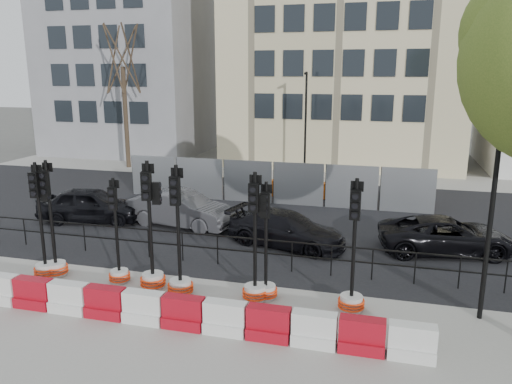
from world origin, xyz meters
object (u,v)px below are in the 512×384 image
(car_a, at_px, (91,205))
(traffic_signal_h, at_px, (352,285))
(traffic_signal_a, at_px, (54,253))
(car_c, at_px, (286,229))
(lamp_post_near, at_px, (494,194))
(traffic_signal_d, at_px, (152,259))

(car_a, bearing_deg, traffic_signal_h, -126.65)
(traffic_signal_a, bearing_deg, car_c, 34.33)
(traffic_signal_a, bearing_deg, traffic_signal_h, -1.23)
(lamp_post_near, relative_size, traffic_signal_d, 1.62)
(car_a, relative_size, car_c, 0.98)
(traffic_signal_a, distance_m, traffic_signal_h, 8.79)
(car_a, bearing_deg, traffic_signal_d, -145.62)
(traffic_signal_h, xyz_separation_m, car_c, (-2.60, 4.43, -0.10))
(car_c, bearing_deg, lamp_post_near, -110.89)
(car_c, bearing_deg, traffic_signal_a, 139.62)
(lamp_post_near, xyz_separation_m, traffic_signal_a, (-11.94, -0.36, -2.49))
(traffic_signal_d, distance_m, traffic_signal_h, 5.55)
(traffic_signal_h, xyz_separation_m, car_a, (-10.90, 5.27, -0.01))
(traffic_signal_a, bearing_deg, car_a, 110.80)
(traffic_signal_d, bearing_deg, lamp_post_near, -5.67)
(lamp_post_near, distance_m, traffic_signal_d, 9.01)
(traffic_signal_h, bearing_deg, traffic_signal_a, -176.80)
(traffic_signal_d, height_order, car_c, traffic_signal_d)
(traffic_signal_d, bearing_deg, car_c, 48.10)
(traffic_signal_a, relative_size, traffic_signal_h, 1.01)
(traffic_signal_d, bearing_deg, traffic_signal_h, -8.06)
(traffic_signal_d, height_order, traffic_signal_h, traffic_signal_d)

